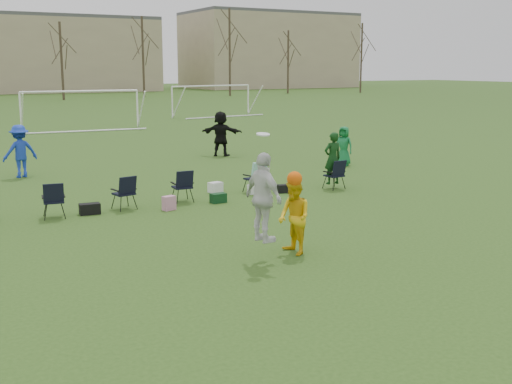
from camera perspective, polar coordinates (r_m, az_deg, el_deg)
ground at (r=11.88m, az=4.22°, el=-8.46°), size 260.00×260.00×0.00m
fielder_blue at (r=24.70m, az=-20.24°, el=3.42°), size 1.33×0.91×1.91m
fielder_green_far at (r=26.20m, az=7.80°, el=4.07°), size 0.82×0.93×1.59m
fielder_black at (r=28.82m, az=-3.14°, el=5.21°), size 1.78×1.69×2.01m
center_contest at (r=13.30m, az=2.02°, el=-1.29°), size 1.50×1.20×2.69m
sideline_setup at (r=19.18m, az=-5.25°, el=0.76°), size 11.39×2.07×1.86m
goal_mid at (r=42.63m, az=-15.33°, el=8.00°), size 7.40×0.63×2.46m
goal_right at (r=52.32m, az=-3.96°, el=8.87°), size 7.35×1.14×2.46m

